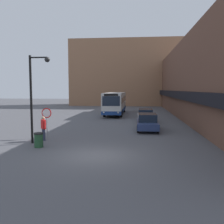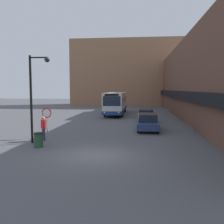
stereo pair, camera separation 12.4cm
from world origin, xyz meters
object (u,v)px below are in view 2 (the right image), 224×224
Objects in this scene: parked_car_front at (148,122)px; pedestrian at (43,126)px; street_lamp at (35,89)px; parked_car_middle at (146,115)px; city_bus at (116,103)px; stop_sign at (47,116)px; trash_bin at (38,140)px.

parked_car_front is 9.44m from pedestrian.
pedestrian is at bearing 80.57° from street_lamp.
parked_car_front reaches higher than parked_car_middle.
city_bus is at bearing 128.86° from pedestrian.
city_bus is 2.54× the size of parked_car_middle.
street_lamp reaches higher than parked_car_front.
stop_sign is at bearing -127.09° from parked_car_middle.
parked_car_front is (4.22, -14.08, -0.99)m from city_bus.
trash_bin is (-3.03, -21.59, -1.27)m from city_bus.
pedestrian is at bearing -144.81° from parked_car_front.
parked_car_middle is 4.91× the size of trash_bin.
stop_sign is at bearing -101.05° from city_bus.
parked_car_front is 4.78× the size of trash_bin.
city_bus is 1.96× the size of street_lamp.
pedestrian reaches higher than parked_car_front.
city_bus is 20.88m from street_lamp.
pedestrian is at bearing -100.16° from city_bus.
city_bus reaches higher than parked_car_middle.
trash_bin is at bearing -118.33° from parked_car_middle.
trash_bin is (-7.24, -13.43, -0.25)m from parked_car_middle.
street_lamp is 6.33× the size of trash_bin.
stop_sign is 2.85m from street_lamp.
street_lamp reaches higher than pedestrian.
trash_bin is (0.59, -3.07, -1.19)m from stop_sign.
trash_bin is at bearing -97.98° from city_bus.
stop_sign reaches higher than trash_bin.
city_bus is at bearing 79.88° from street_lamp.
street_lamp reaches higher than trash_bin.
city_bus is 9.23m from parked_car_middle.
pedestrian is at bearing -124.16° from parked_car_middle.
pedestrian is 1.87× the size of trash_bin.
trash_bin is at bearing -28.15° from pedestrian.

